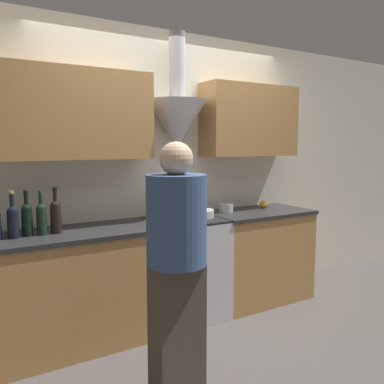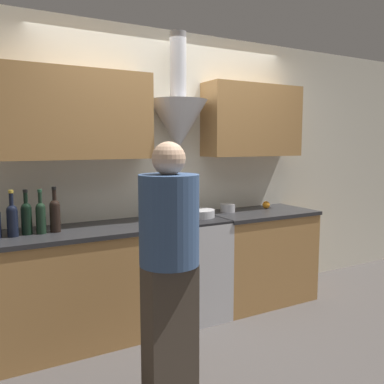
# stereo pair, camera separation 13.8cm
# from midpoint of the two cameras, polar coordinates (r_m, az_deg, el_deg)

# --- Properties ---
(ground_plane) EXTENTS (12.00, 12.00, 0.00)m
(ground_plane) POSITION_cam_midpoint_polar(r_m,az_deg,el_deg) (3.64, 0.84, -18.78)
(ground_plane) COLOR #4C4744
(wall_back) EXTENTS (8.40, 0.53, 2.60)m
(wall_back) POSITION_cam_midpoint_polar(r_m,az_deg,el_deg) (3.79, -4.57, 5.17)
(wall_back) COLOR silver
(wall_back) RESTS_ON ground_plane
(counter_left) EXTENTS (1.33, 0.62, 0.91)m
(counter_left) POSITION_cam_midpoint_polar(r_m,az_deg,el_deg) (3.40, -16.55, -12.72)
(counter_left) COLOR #B27F47
(counter_left) RESTS_ON ground_plane
(counter_right) EXTENTS (1.06, 0.62, 0.91)m
(counter_right) POSITION_cam_midpoint_polar(r_m,az_deg,el_deg) (4.19, 8.13, -8.73)
(counter_right) COLOR #B27F47
(counter_right) RESTS_ON ground_plane
(stove_range) EXTENTS (0.62, 0.60, 0.91)m
(stove_range) POSITION_cam_midpoint_polar(r_m,az_deg,el_deg) (3.74, -1.90, -10.55)
(stove_range) COLOR silver
(stove_range) RESTS_ON ground_plane
(wine_bottle_1) EXTENTS (0.08, 0.08, 0.34)m
(wine_bottle_1) POSITION_cam_midpoint_polar(r_m,az_deg,el_deg) (3.16, -25.02, -3.55)
(wine_bottle_1) COLOR black
(wine_bottle_1) RESTS_ON counter_left
(wine_bottle_2) EXTENTS (0.08, 0.08, 0.33)m
(wine_bottle_2) POSITION_cam_midpoint_polar(r_m,az_deg,el_deg) (3.19, -23.32, -3.33)
(wine_bottle_2) COLOR black
(wine_bottle_2) RESTS_ON counter_left
(wine_bottle_3) EXTENTS (0.07, 0.07, 0.33)m
(wine_bottle_3) POSITION_cam_midpoint_polar(r_m,az_deg,el_deg) (3.19, -21.55, -3.29)
(wine_bottle_3) COLOR black
(wine_bottle_3) RESTS_ON counter_left
(wine_bottle_4) EXTENTS (0.08, 0.08, 0.35)m
(wine_bottle_4) POSITION_cam_midpoint_polar(r_m,az_deg,el_deg) (3.22, -19.76, -3.02)
(wine_bottle_4) COLOR black
(wine_bottle_4) RESTS_ON counter_left
(stock_pot) EXTENTS (0.20, 0.20, 0.15)m
(stock_pot) POSITION_cam_midpoint_polar(r_m,az_deg,el_deg) (3.57, -4.04, -2.73)
(stock_pot) COLOR silver
(stock_pot) RESTS_ON stove_range
(mixing_bowl) EXTENTS (0.27, 0.27, 0.07)m
(mixing_bowl) POSITION_cam_midpoint_polar(r_m,az_deg,el_deg) (3.70, -0.09, -3.02)
(mixing_bowl) COLOR silver
(mixing_bowl) RESTS_ON stove_range
(orange_fruit) EXTENTS (0.08, 0.08, 0.08)m
(orange_fruit) POSITION_cam_midpoint_polar(r_m,az_deg,el_deg) (4.26, 9.03, -1.74)
(orange_fruit) COLOR orange
(orange_fruit) RESTS_ON counter_right
(saucepan) EXTENTS (0.14, 0.14, 0.08)m
(saucepan) POSITION_cam_midpoint_polar(r_m,az_deg,el_deg) (4.00, 3.78, -2.21)
(saucepan) COLOR silver
(saucepan) RESTS_ON counter_right
(person_foreground_left) EXTENTS (0.36, 0.36, 1.59)m
(person_foreground_left) POSITION_cam_midpoint_polar(r_m,az_deg,el_deg) (2.48, -3.79, -9.76)
(person_foreground_left) COLOR #473D33
(person_foreground_left) RESTS_ON ground_plane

